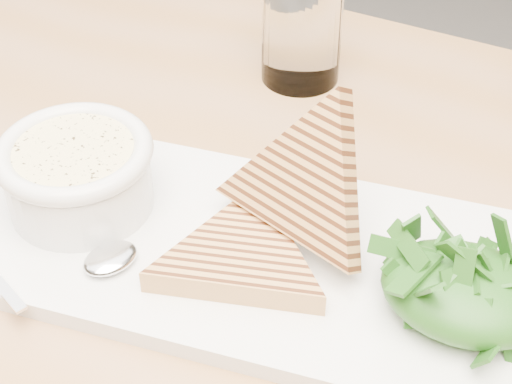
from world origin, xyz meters
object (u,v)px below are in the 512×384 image
at_px(table_top, 228,300).
at_px(glass_near, 302,24).
at_px(platter, 245,253).
at_px(soup_bowl, 79,182).

height_order(table_top, glass_near, glass_near).
height_order(table_top, platter, platter).
relative_size(table_top, soup_bowl, 11.48).
bearing_deg(glass_near, table_top, -80.47).
xyz_separation_m(table_top, soup_bowl, (-0.13, 0.02, 0.06)).
bearing_deg(platter, table_top, -97.96).
distance_m(table_top, glass_near, 0.29).
height_order(platter, glass_near, glass_near).
xyz_separation_m(table_top, platter, (0.00, 0.02, 0.03)).
bearing_deg(table_top, glass_near, 99.53).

